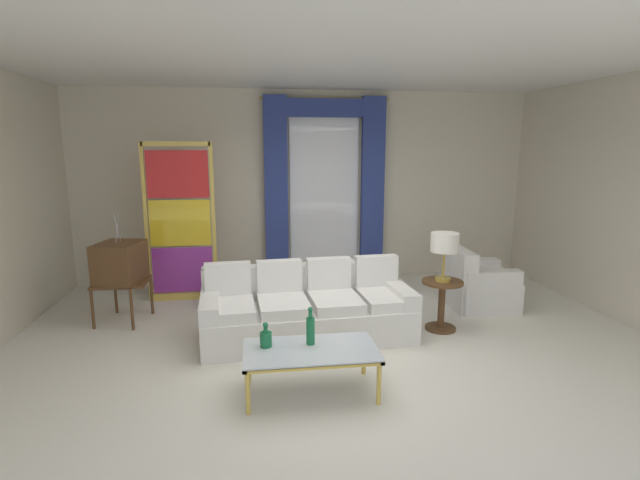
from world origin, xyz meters
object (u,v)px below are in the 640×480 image
object	(u,v)px
stained_glass_divider	(181,226)
table_lamp_brass	(445,245)
bottle_crystal_tall	(310,329)
vintage_tv	(120,264)
peacock_figurine	(218,291)
round_side_table	(442,301)
bottle_blue_decanter	(266,338)
armchair_white	(476,286)
couch_white_long	(307,310)
coffee_table	(311,353)

from	to	relation	value
stained_glass_divider	table_lamp_brass	size ratio (longest dim) A/B	3.86
bottle_crystal_tall	vintage_tv	distance (m)	2.87
bottle_crystal_tall	peacock_figurine	bearing A→B (deg)	112.88
bottle_crystal_tall	vintage_tv	world-z (taller)	vintage_tv
bottle_crystal_tall	round_side_table	world-z (taller)	bottle_crystal_tall
bottle_blue_decanter	round_side_table	distance (m)	2.38
vintage_tv	table_lamp_brass	size ratio (longest dim) A/B	2.36
bottle_blue_decanter	round_side_table	xyz separation A→B (m)	(2.09, 1.15, -0.13)
stained_glass_divider	round_side_table	bearing A→B (deg)	-26.37
vintage_tv	armchair_white	distance (m)	4.61
vintage_tv	couch_white_long	bearing A→B (deg)	-19.30
peacock_figurine	vintage_tv	bearing A→B (deg)	-161.57
coffee_table	vintage_tv	xyz separation A→B (m)	(-2.09, 2.05, 0.36)
stained_glass_divider	table_lamp_brass	distance (m)	3.54
coffee_table	peacock_figurine	world-z (taller)	peacock_figurine
coffee_table	armchair_white	size ratio (longest dim) A/B	1.35
bottle_crystal_tall	peacock_figurine	size ratio (longest dim) A/B	0.58
couch_white_long	round_side_table	distance (m)	1.59
vintage_tv	bottle_blue_decanter	bearing A→B (deg)	-48.79
armchair_white	peacock_figurine	bearing A→B (deg)	172.61
couch_white_long	vintage_tv	bearing A→B (deg)	160.70
bottle_crystal_tall	stained_glass_divider	distance (m)	3.14
stained_glass_divider	peacock_figurine	world-z (taller)	stained_glass_divider
vintage_tv	armchair_white	size ratio (longest dim) A/B	1.56
coffee_table	table_lamp_brass	distance (m)	2.21
couch_white_long	round_side_table	world-z (taller)	couch_white_long
vintage_tv	coffee_table	bearing A→B (deg)	-44.46
stained_glass_divider	peacock_figurine	xyz separation A→B (m)	(0.50, -0.39, -0.84)
bottle_crystal_tall	coffee_table	bearing A→B (deg)	-96.83
round_side_table	couch_white_long	bearing A→B (deg)	178.79
coffee_table	round_side_table	world-z (taller)	round_side_table
coffee_table	vintage_tv	size ratio (longest dim) A/B	0.86
coffee_table	table_lamp_brass	world-z (taller)	table_lamp_brass
bottle_crystal_tall	table_lamp_brass	distance (m)	2.10
vintage_tv	table_lamp_brass	distance (m)	3.89
peacock_figurine	coffee_table	bearing A→B (deg)	-68.21
stained_glass_divider	table_lamp_brass	bearing A→B (deg)	-26.37
coffee_table	vintage_tv	world-z (taller)	vintage_tv
coffee_table	armchair_white	distance (m)	3.18
armchair_white	table_lamp_brass	distance (m)	1.31
armchair_white	peacock_figurine	xyz separation A→B (m)	(-3.46, 0.45, -0.07)
bottle_blue_decanter	bottle_crystal_tall	size ratio (longest dim) A/B	0.65
couch_white_long	bottle_crystal_tall	xyz separation A→B (m)	(-0.10, -1.18, 0.24)
coffee_table	bottle_crystal_tall	xyz separation A→B (m)	(0.01, 0.10, 0.18)
coffee_table	table_lamp_brass	bearing A→B (deg)	36.21
table_lamp_brass	coffee_table	bearing A→B (deg)	-143.79
couch_white_long	table_lamp_brass	world-z (taller)	table_lamp_brass
coffee_table	armchair_white	bearing A→B (deg)	38.40
vintage_tv	stained_glass_divider	size ratio (longest dim) A/B	0.61
round_side_table	table_lamp_brass	xyz separation A→B (m)	(0.00, 0.00, 0.67)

